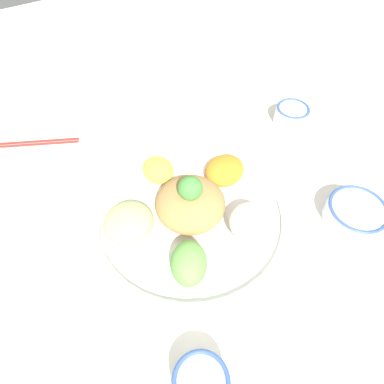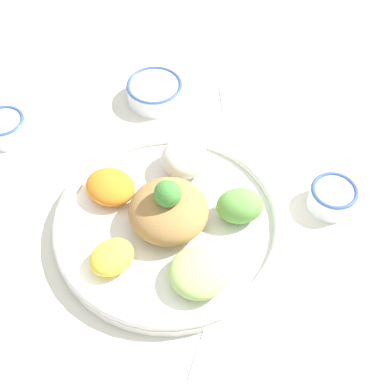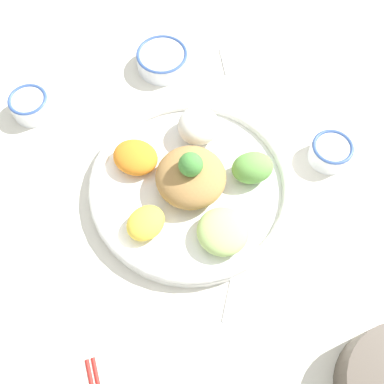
{
  "view_description": "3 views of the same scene",
  "coord_description": "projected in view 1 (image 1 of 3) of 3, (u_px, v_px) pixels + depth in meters",
  "views": [
    {
      "loc": [
        0.19,
        0.27,
        0.54
      ],
      "look_at": [
        0.01,
        -0.03,
        0.09
      ],
      "focal_mm": 30.0,
      "sensor_mm": 36.0,
      "label": 1
    },
    {
      "loc": [
        0.43,
        -0.31,
        0.77
      ],
      "look_at": [
        0.01,
        0.02,
        0.06
      ],
      "focal_mm": 50.0,
      "sensor_mm": 36.0,
      "label": 2
    },
    {
      "loc": [
        0.3,
        -0.3,
        0.78
      ],
      "look_at": [
        0.05,
        -0.06,
        0.08
      ],
      "focal_mm": 42.0,
      "sensor_mm": 36.0,
      "label": 3
    }
  ],
  "objects": [
    {
      "name": "sauce_bowl_dark",
      "position": [
        201.0,
        383.0,
        0.45
      ],
      "size": [
        0.08,
        0.08,
        0.04
      ],
      "color": "white",
      "rests_on": "ground_plane"
    },
    {
      "name": "chopsticks_pair_near",
      "position": [
        32.0,
        142.0,
        0.77
      ],
      "size": [
        0.2,
        0.11,
        0.01
      ],
      "rotation": [
        0.0,
        0.0,
        2.7
      ],
      "color": "red",
      "rests_on": "ground_plane"
    },
    {
      "name": "serving_spoon_extra",
      "position": [
        60.0,
        221.0,
        0.63
      ],
      "size": [
        0.09,
        0.12,
        0.01
      ],
      "rotation": [
        0.0,
        0.0,
        2.16
      ],
      "color": "silver",
      "rests_on": "ground_plane"
    },
    {
      "name": "sauce_bowl_red",
      "position": [
        292.0,
        114.0,
        0.8
      ],
      "size": [
        0.08,
        0.08,
        0.05
      ],
      "color": "white",
      "rests_on": "ground_plane"
    },
    {
      "name": "rice_bowl_blue",
      "position": [
        355.0,
        213.0,
        0.62
      ],
      "size": [
        0.11,
        0.11,
        0.04
      ],
      "color": "white",
      "rests_on": "ground_plane"
    },
    {
      "name": "serving_spoon_main",
      "position": [
        345.0,
        287.0,
        0.55
      ],
      "size": [
        0.11,
        0.09,
        0.01
      ],
      "rotation": [
        0.0,
        0.0,
        2.55
      ],
      "color": "silver",
      "rests_on": "ground_plane"
    },
    {
      "name": "ground_plane",
      "position": [
        204.0,
        227.0,
        0.63
      ],
      "size": [
        2.4,
        2.4,
        0.0
      ],
      "primitive_type": "plane",
      "color": "silver"
    },
    {
      "name": "salad_platter",
      "position": [
        191.0,
        212.0,
        0.62
      ],
      "size": [
        0.39,
        0.39,
        0.12
      ],
      "color": "white",
      "rests_on": "ground_plane"
    }
  ]
}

